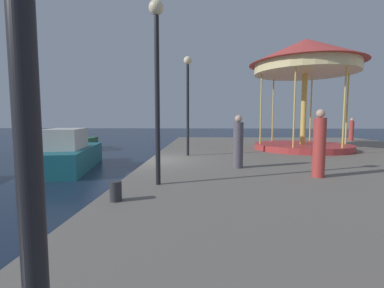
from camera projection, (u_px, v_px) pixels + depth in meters
The scene contains 11 objects.
ground_plane at pixel (149, 179), 11.07m from camera, with size 120.00×120.00×0.00m, color #162338.
quay_dock at pixel (344, 171), 10.71m from camera, with size 15.53×27.38×0.80m, color slate.
motorboat_green at pixel (76, 142), 21.56m from camera, with size 2.52×4.91×1.70m.
motorboat_teal at pixel (68, 154), 13.22m from camera, with size 3.21×6.13×1.99m.
carousel at pixel (305, 67), 14.27m from camera, with size 5.82×5.82×5.81m.
lamp_post_mid_promenade at pixel (157, 61), 6.59m from camera, with size 0.36×0.36×4.47m.
lamp_post_far_end at pixel (188, 88), 12.02m from camera, with size 0.36×0.36×4.38m.
bollard_center at pixel (116, 191), 5.46m from camera, with size 0.24×0.24×0.40m, color #2D2D33.
person_near_carousel at pixel (319, 145), 7.66m from camera, with size 0.34×0.34×1.92m.
person_far_corner at pixel (351, 130), 20.47m from camera, with size 0.34×0.34×1.72m.
person_mid_promenade at pixel (238, 143), 9.13m from camera, with size 0.34×0.34×1.78m.
Camera 1 is at (2.21, -10.81, 2.45)m, focal length 25.45 mm.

